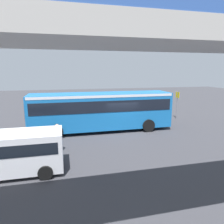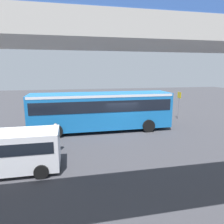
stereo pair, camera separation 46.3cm
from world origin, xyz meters
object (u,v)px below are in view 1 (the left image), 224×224
Objects in this scene: city_bus at (101,108)px; parked_van at (11,151)px; pedestrian at (58,138)px; traffic_sign at (177,101)px.

city_bus is 2.40× the size of parked_van.
parked_van is at bearing 47.30° from pedestrian.
parked_van is 3.10m from pedestrian.
city_bus is 5.38m from pedestrian.
traffic_sign is at bearing -148.27° from parked_van.
traffic_sign is (-14.00, -8.66, 0.71)m from parked_van.
city_bus is at bearing 15.97° from traffic_sign.
city_bus is at bearing -131.75° from parked_van.
city_bus reaches higher than parked_van.
parked_van is at bearing 31.73° from traffic_sign.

